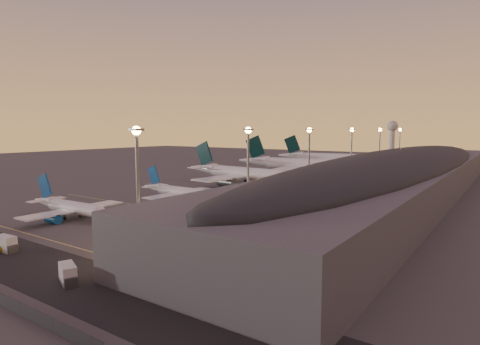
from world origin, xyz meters
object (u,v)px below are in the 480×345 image
object	(u,v)px
catering_truck_a	(6,244)
catering_truck_b	(68,274)
airliner_narrow_south	(69,207)
airliner_wide_far	(324,158)
airliner_narrow_north	(176,191)
radar_tower	(392,133)
baggage_tug_a	(159,237)
airliner_wide_mid	(293,164)
airliner_wide_near	(236,173)
baggage_tug_b	(129,225)

from	to	relation	value
catering_truck_a	catering_truck_b	distance (m)	26.61
airliner_narrow_south	airliner_wide_far	bearing A→B (deg)	90.44
airliner_narrow_north	radar_tower	distance (m)	250.62
baggage_tug_a	airliner_wide_mid	bearing A→B (deg)	102.98
airliner_narrow_north	catering_truck_b	xyz separation A→B (m)	(40.77, -67.83, -1.64)
airliner_wide_near	airliner_wide_mid	size ratio (longest dim) A/B	0.89
airliner_narrow_north	catering_truck_a	size ratio (longest dim) A/B	5.67
airliner_wide_near	radar_tower	world-z (taller)	radar_tower
airliner_wide_far	airliner_narrow_south	bearing A→B (deg)	-97.50
airliner_narrow_north	baggage_tug_a	bearing A→B (deg)	-48.87
airliner_narrow_north	catering_truck_b	bearing A→B (deg)	-57.55
airliner_wide_near	airliner_wide_far	size ratio (longest dim) A/B	0.92
airliner_narrow_south	catering_truck_b	size ratio (longest dim) A/B	5.84
baggage_tug_a	catering_truck_b	bearing A→B (deg)	-77.78
airliner_wide_far	catering_truck_a	world-z (taller)	airliner_wide_far
airliner_narrow_north	radar_tower	size ratio (longest dim) A/B	1.02
baggage_tug_a	catering_truck_b	distance (m)	28.04
airliner_narrow_south	airliner_wide_near	bearing A→B (deg)	90.55
airliner_narrow_south	catering_truck_b	bearing A→B (deg)	-34.05
airliner_wide_far	baggage_tug_b	xyz separation A→B (m)	(29.16, -195.41, -5.02)
airliner_wide_far	baggage_tug_b	distance (m)	197.64
airliner_wide_near	baggage_tug_a	world-z (taller)	airliner_wide_near
airliner_wide_far	catering_truck_a	xyz separation A→B (m)	(25.08, -224.17, -3.97)
airliner_narrow_south	baggage_tug_b	bearing A→B (deg)	5.91
airliner_narrow_north	baggage_tug_a	world-z (taller)	airliner_narrow_north
airliner_narrow_north	airliner_wide_far	distance (m)	159.36
airliner_narrow_south	radar_tower	size ratio (longest dim) A/B	1.05
baggage_tug_b	catering_truck_a	xyz separation A→B (m)	(-4.07, -28.77, 1.05)
airliner_wide_mid	radar_tower	world-z (taller)	radar_tower
airliner_narrow_north	catering_truck_b	size ratio (longest dim) A/B	5.69
airliner_narrow_south	airliner_wide_mid	distance (m)	140.33
baggage_tug_a	catering_truck_a	world-z (taller)	catering_truck_a
airliner_wide_far	baggage_tug_b	bearing A→B (deg)	-91.00
radar_tower	baggage_tug_b	world-z (taller)	radar_tower
airliner_wide_near	catering_truck_b	xyz separation A→B (m)	(47.88, -115.88, -3.57)
baggage_tug_b	catering_truck_a	world-z (taller)	catering_truck_a
airliner_wide_mid	catering_truck_a	distance (m)	167.30
radar_tower	baggage_tug_a	bearing A→B (deg)	-85.76
catering_truck_b	baggage_tug_a	bearing A→B (deg)	127.12
airliner_narrow_north	baggage_tug_b	xyz separation A→B (m)	(18.37, -36.43, -2.62)
airliner_wide_near	airliner_narrow_south	bearing A→B (deg)	-83.03
airliner_wide_far	baggage_tug_a	bearing A→B (deg)	-86.91
airliner_narrow_north	airliner_wide_mid	world-z (taller)	airliner_wide_mid
baggage_tug_a	catering_truck_a	xyz separation A→B (m)	(-19.48, -24.50, 1.03)
airliner_narrow_north	baggage_tug_a	xyz separation A→B (m)	(33.77, -40.70, -2.60)
airliner_narrow_north	airliner_wide_near	size ratio (longest dim) A/B	0.55
airliner_wide_mid	catering_truck_a	world-z (taller)	airliner_wide_mid
baggage_tug_b	catering_truck_b	distance (m)	38.59
baggage_tug_b	catering_truck_b	xyz separation A→B (m)	(22.40, -31.40, 0.98)
airliner_wide_far	airliner_wide_mid	bearing A→B (deg)	-93.58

